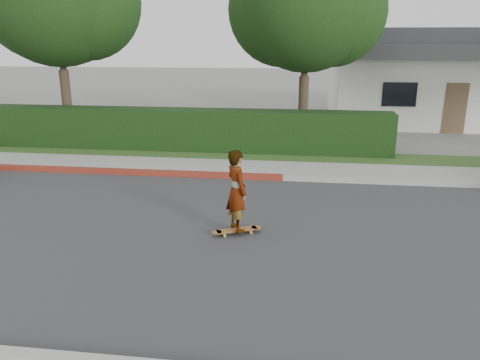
{
  "coord_description": "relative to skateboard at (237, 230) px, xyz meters",
  "views": [
    {
      "loc": [
        1.44,
        -8.52,
        3.76
      ],
      "look_at": [
        0.24,
        0.64,
        1.0
      ],
      "focal_mm": 35.0,
      "sensor_mm": 36.0,
      "label": 1
    }
  ],
  "objects": [
    {
      "name": "ground",
      "position": [
        -0.24,
        -0.14,
        -0.09
      ],
      "size": [
        120.0,
        120.0,
        0.0
      ],
      "primitive_type": "plane",
      "color": "slate",
      "rests_on": "ground"
    },
    {
      "name": "hedge",
      "position": [
        -3.24,
        7.06,
        0.66
      ],
      "size": [
        15.0,
        1.0,
        1.5
      ],
      "primitive_type": "cube",
      "color": "black",
      "rests_on": "ground"
    },
    {
      "name": "sidewalk_far",
      "position": [
        -0.24,
        4.86,
        -0.03
      ],
      "size": [
        60.0,
        1.6,
        0.12
      ],
      "primitive_type": "cube",
      "color": "gray",
      "rests_on": "ground"
    },
    {
      "name": "tree_center",
      "position": [
        1.25,
        9.04,
        4.81
      ],
      "size": [
        5.66,
        4.84,
        7.44
      ],
      "color": "#33261C",
      "rests_on": "ground"
    },
    {
      "name": "skateboarder",
      "position": [
        -0.0,
        0.0,
        0.84
      ],
      "size": [
        0.65,
        0.72,
        1.65
      ],
      "primitive_type": "imported",
      "rotation": [
        0.0,
        0.0,
        2.14
      ],
      "color": "white",
      "rests_on": "skateboard"
    },
    {
      "name": "road",
      "position": [
        -0.24,
        -0.14,
        -0.09
      ],
      "size": [
        60.0,
        8.0,
        0.01
      ],
      "primitive_type": "cube",
      "color": "#2D2D30",
      "rests_on": "ground"
    },
    {
      "name": "planting_strip",
      "position": [
        -0.24,
        6.46,
        -0.04
      ],
      "size": [
        60.0,
        1.6,
        0.1
      ],
      "primitive_type": "cube",
      "color": "#2D4C1E",
      "rests_on": "ground"
    },
    {
      "name": "house",
      "position": [
        7.76,
        15.85,
        2.01
      ],
      "size": [
        10.6,
        8.6,
        4.3
      ],
      "color": "beige",
      "rests_on": "ground"
    },
    {
      "name": "curb_far",
      "position": [
        -0.24,
        3.96,
        -0.02
      ],
      "size": [
        60.0,
        0.2,
        0.15
      ],
      "primitive_type": "cube",
      "color": "#9E9E99",
      "rests_on": "ground"
    },
    {
      "name": "skateboard",
      "position": [
        0.0,
        0.0,
        0.0
      ],
      "size": [
        1.02,
        0.62,
        0.1
      ],
      "rotation": [
        0.0,
        0.0,
        0.43
      ],
      "color": "#AE962F",
      "rests_on": "ground"
    },
    {
      "name": "curb_red_section",
      "position": [
        -5.24,
        3.96,
        -0.01
      ],
      "size": [
        12.0,
        0.21,
        0.15
      ],
      "primitive_type": "cube",
      "color": "maroon",
      "rests_on": "ground"
    }
  ]
}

